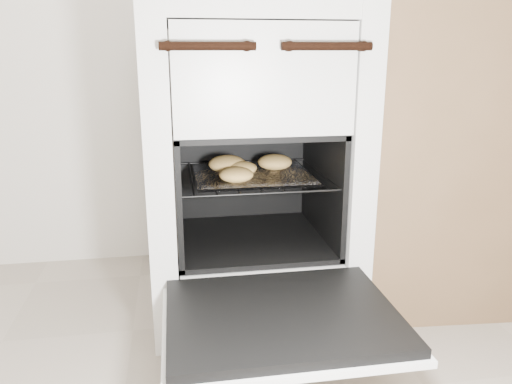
# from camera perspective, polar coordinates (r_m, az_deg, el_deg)

# --- Properties ---
(stove) EXTENTS (0.55, 0.62, 0.85)m
(stove) POSITION_cam_1_polar(r_m,az_deg,el_deg) (1.44, -0.89, 3.22)
(stove) COLOR silver
(stove) RESTS_ON ground
(oven_door) EXTENTS (0.50, 0.39, 0.04)m
(oven_door) POSITION_cam_1_polar(r_m,az_deg,el_deg) (1.09, 2.97, -14.20)
(oven_door) COLOR black
(oven_door) RESTS_ON stove
(oven_rack) EXTENTS (0.40, 0.39, 0.01)m
(oven_rack) POSITION_cam_1_polar(r_m,az_deg,el_deg) (1.38, -0.50, 1.90)
(oven_rack) COLOR black
(oven_rack) RESTS_ON stove
(foil_sheet) EXTENTS (0.31, 0.28, 0.01)m
(foil_sheet) POSITION_cam_1_polar(r_m,az_deg,el_deg) (1.36, -0.38, 1.95)
(foil_sheet) COLOR white
(foil_sheet) RESTS_ON oven_rack
(baked_rolls) EXTENTS (0.27, 0.24, 0.05)m
(baked_rolls) POSITION_cam_1_polar(r_m,az_deg,el_deg) (1.36, -1.25, 2.99)
(baked_rolls) COLOR tan
(baked_rolls) RESTS_ON foil_sheet
(counter) EXTENTS (1.00, 0.71, 0.96)m
(counter) POSITION_cam_1_polar(r_m,az_deg,el_deg) (1.75, 25.45, 6.03)
(counter) COLOR brown
(counter) RESTS_ON ground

